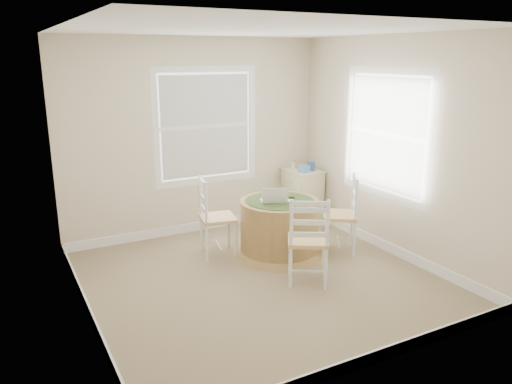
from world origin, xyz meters
TOP-DOWN VIEW (x-y plane):
  - room at (0.17, 0.16)m, footprint 3.64×3.64m
  - round_table at (0.56, 0.52)m, footprint 1.14×1.14m
  - chair_left at (-0.11, 0.86)m, footprint 0.48×0.49m
  - chair_near at (0.42, -0.29)m, footprint 0.57×0.56m
  - chair_right at (1.25, 0.25)m, footprint 0.57×0.57m
  - laptop at (0.46, 0.50)m, footprint 0.37×0.35m
  - mouse at (0.64, 0.43)m, footprint 0.08×0.10m
  - phone at (0.73, 0.34)m, footprint 0.07×0.10m
  - keys at (0.73, 0.53)m, footprint 0.07×0.07m
  - corner_chest at (1.54, 1.52)m, footprint 0.47×0.61m
  - tissue_box at (1.46, 1.37)m, footprint 0.13×0.13m
  - box_yellow at (1.58, 1.59)m, footprint 0.16×0.11m
  - box_blue at (1.62, 1.43)m, footprint 0.09×0.09m
  - cup_cream at (1.46, 1.65)m, footprint 0.07×0.07m

SIDE VIEW (x-z plane):
  - round_table at x=0.56m, z-range 0.03..0.72m
  - corner_chest at x=1.54m, z-range 0.00..0.76m
  - chair_left at x=-0.11m, z-range 0.00..0.95m
  - chair_near at x=0.42m, z-range 0.00..0.95m
  - chair_right at x=1.25m, z-range 0.00..0.95m
  - phone at x=0.73m, z-range 0.68..0.69m
  - keys at x=0.73m, z-range 0.68..0.70m
  - mouse at x=0.64m, z-range 0.68..0.71m
  - laptop at x=0.46m, z-range 0.61..0.82m
  - box_yellow at x=1.58m, z-range 0.76..0.82m
  - cup_cream at x=1.46m, z-range 0.76..0.85m
  - tissue_box at x=1.46m, z-range 0.76..0.86m
  - box_blue at x=1.62m, z-range 0.76..0.88m
  - room at x=0.17m, z-range -0.02..2.62m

